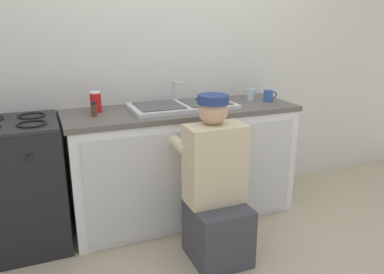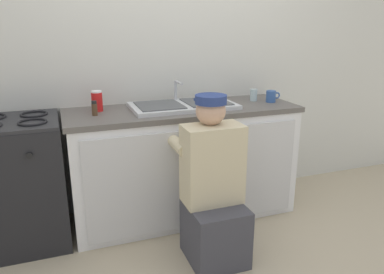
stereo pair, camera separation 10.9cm
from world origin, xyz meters
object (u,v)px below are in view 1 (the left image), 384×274
(soda_cup_red, at_px, (96,102))
(coffee_mug, at_px, (269,96))
(water_glass, at_px, (251,94))
(stove_range, at_px, (19,185))
(spice_bottle_pepper, at_px, (94,109))
(sink_double_basin, at_px, (182,105))
(plumber_person, at_px, (216,194))

(soda_cup_red, bearing_deg, coffee_mug, -6.07)
(water_glass, bearing_deg, stove_range, -178.37)
(spice_bottle_pepper, bearing_deg, stove_range, 177.25)
(soda_cup_red, height_order, coffee_mug, soda_cup_red)
(sink_double_basin, bearing_deg, soda_cup_red, 170.71)
(sink_double_basin, relative_size, plumber_person, 0.72)
(stove_range, relative_size, spice_bottle_pepper, 8.77)
(soda_cup_red, distance_m, coffee_mug, 1.40)
(soda_cup_red, bearing_deg, stove_range, -169.54)
(sink_double_basin, distance_m, water_glass, 0.65)
(plumber_person, xyz_separation_m, coffee_mug, (0.77, 0.60, 0.49))
(sink_double_basin, height_order, soda_cup_red, sink_double_basin)
(sink_double_basin, distance_m, coffee_mug, 0.76)
(soda_cup_red, bearing_deg, plumber_person, -50.26)
(soda_cup_red, relative_size, water_glass, 1.52)
(stove_range, bearing_deg, water_glass, 1.63)
(sink_double_basin, height_order, coffee_mug, sink_double_basin)
(sink_double_basin, height_order, stove_range, sink_double_basin)
(plumber_person, xyz_separation_m, soda_cup_red, (-0.62, 0.75, 0.52))
(sink_double_basin, height_order, plumber_person, plumber_person)
(sink_double_basin, bearing_deg, spice_bottle_pepper, -177.59)
(sink_double_basin, bearing_deg, plumber_person, -91.24)
(stove_range, bearing_deg, plumber_person, -28.19)
(sink_double_basin, xyz_separation_m, coffee_mug, (0.76, -0.04, 0.03))
(plumber_person, xyz_separation_m, water_glass, (0.66, 0.69, 0.49))
(sink_double_basin, xyz_separation_m, water_glass, (0.64, 0.05, 0.03))
(plumber_person, bearing_deg, stove_range, 151.81)
(stove_range, bearing_deg, sink_double_basin, 0.10)
(coffee_mug, bearing_deg, water_glass, 140.09)
(plumber_person, distance_m, soda_cup_red, 1.10)
(sink_double_basin, bearing_deg, stove_range, -179.90)
(sink_double_basin, relative_size, stove_range, 0.87)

